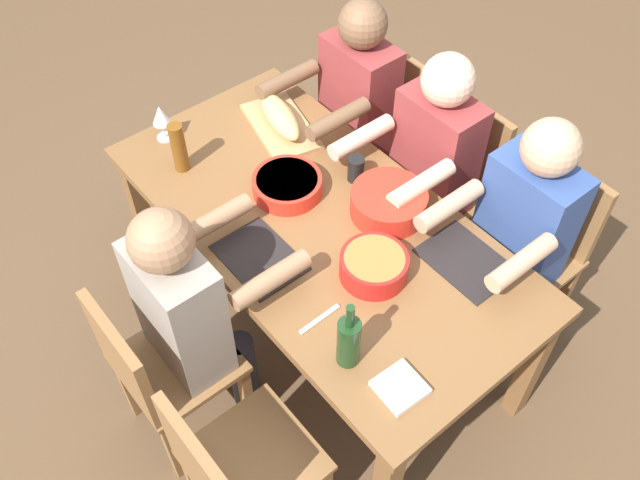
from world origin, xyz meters
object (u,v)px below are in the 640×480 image
object	(u,v)px
dining_table	(320,236)
chair_near_left	(535,242)
chair_near_center	(451,179)
cutting_board	(281,127)
bread_loaf	(280,117)
napkin_stack	(400,387)
diner_near_right	(352,105)
cup_near_center	(356,169)
chair_near_right	(379,124)
serving_bowl_pasta	(286,185)
diner_near_center	(428,162)
wine_glass	(161,116)
chair_far_left	(233,470)
chair_far_center	(157,368)
serving_bowl_greens	(389,202)
diner_far_center	(191,308)
wine_bottle	(349,341)
beer_bottle	(179,148)
diner_near_left	(518,230)
serving_bowl_fruit	(374,265)

from	to	relation	value
dining_table	chair_near_left	bearing A→B (deg)	-122.31
chair_near_center	cutting_board	bearing A→B (deg)	47.18
bread_loaf	napkin_stack	size ratio (longest dim) A/B	2.29
diner_near_right	cup_near_center	bearing A→B (deg)	140.49
chair_near_right	serving_bowl_pasta	xyz separation A→B (m)	(-0.28, 0.77, 0.30)
chair_near_left	diner_near_right	bearing A→B (deg)	10.75
diner_near_center	wine_glass	distance (m)	1.12
chair_far_left	cup_near_center	xyz separation A→B (m)	(0.57, -1.02, 0.31)
diner_near_right	bread_loaf	bearing A→B (deg)	84.97
chair_near_center	chair_near_left	size ratio (longest dim) A/B	1.00
dining_table	bread_loaf	distance (m)	0.58
chair_near_center	chair_far_center	xyz separation A→B (m)	(0.00, 1.53, 0.00)
diner_near_right	serving_bowl_pasta	bearing A→B (deg)	115.78
serving_bowl_pasta	serving_bowl_greens	distance (m)	0.40
chair_near_left	diner_far_center	xyz separation A→B (m)	(0.48, 1.35, 0.21)
chair_near_center	napkin_stack	distance (m)	1.27
chair_far_center	bread_loaf	distance (m)	1.15
diner_near_right	wine_bottle	xyz separation A→B (m)	(-1.00, 0.89, 0.15)
chair_near_center	chair_near_right	size ratio (longest dim) A/B	1.00
chair_near_center	chair_near_left	xyz separation A→B (m)	(-0.48, 0.00, 0.00)
diner_near_center	beer_bottle	world-z (taller)	diner_near_center
chair_near_right	bread_loaf	distance (m)	0.64
chair_far_left	bread_loaf	size ratio (longest dim) A/B	2.66
serving_bowl_pasta	napkin_stack	size ratio (longest dim) A/B	1.94
diner_near_left	wine_glass	xyz separation A→B (m)	(1.26, 0.79, 0.16)
chair_far_left	napkin_stack	bearing A→B (deg)	-113.19
beer_bottle	serving_bowl_fruit	bearing A→B (deg)	-165.35
dining_table	napkin_stack	size ratio (longest dim) A/B	12.56
serving_bowl_greens	chair_near_right	bearing A→B (deg)	-41.18
chair_far_left	serving_bowl_fruit	size ratio (longest dim) A/B	3.51
serving_bowl_fruit	wine_glass	size ratio (longest dim) A/B	1.46
cutting_board	wine_glass	size ratio (longest dim) A/B	2.41
dining_table	wine_bottle	size ratio (longest dim) A/B	6.06
serving_bowl_fruit	cup_near_center	world-z (taller)	cup_near_center
chair_far_center	chair_far_left	world-z (taller)	same
chair_near_center	diner_far_center	distance (m)	1.36
chair_far_center	serving_bowl_fruit	xyz separation A→B (m)	(-0.31, -0.75, 0.31)
serving_bowl_fruit	beer_bottle	bearing A→B (deg)	14.65
diner_near_left	diner_far_center	size ratio (longest dim) A/B	1.00
cutting_board	serving_bowl_pasta	bearing A→B (deg)	146.24
chair_near_center	wine_bottle	world-z (taller)	wine_bottle
wine_bottle	cup_near_center	size ratio (longest dim) A/B	2.70
diner_near_center	chair_near_right	xyz separation A→B (m)	(0.48, -0.18, -0.21)
serving_bowl_pasta	beer_bottle	xyz separation A→B (m)	(0.37, 0.24, 0.07)
dining_table	wine_bottle	distance (m)	0.63
dining_table	serving_bowl_pasta	distance (m)	0.24
chair_near_right	cup_near_center	distance (m)	0.72
diner_near_center	wine_bottle	distance (m)	1.04
napkin_stack	bread_loaf	bearing A→B (deg)	-20.66
diner_far_center	napkin_stack	bearing A→B (deg)	-154.96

